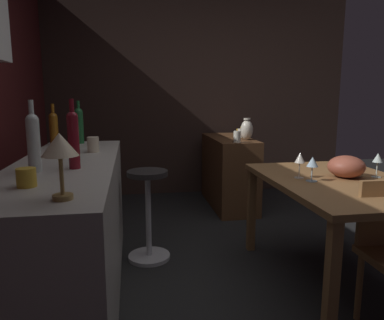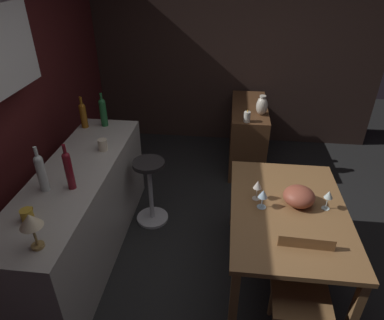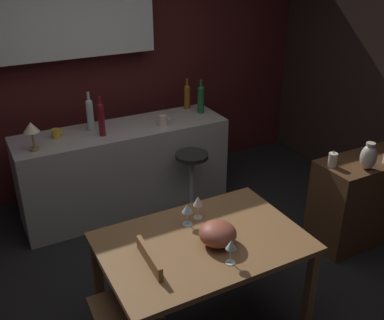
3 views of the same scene
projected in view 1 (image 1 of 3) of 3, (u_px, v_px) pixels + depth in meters
ground_plane at (277, 279)px, 2.62m from camera, size 9.00×9.00×0.00m
wall_side_right at (184, 96)px, 4.83m from camera, size 0.10×4.40×2.60m
dining_table at (340, 192)px, 2.48m from camera, size 1.36×0.92×0.74m
kitchen_counter at (69, 232)px, 2.31m from camera, size 2.10×0.60×0.90m
sideboard_cabinet at (229, 172)px, 4.34m from camera, size 1.10×0.44×0.82m
bar_stool at (148, 213)px, 2.90m from camera, size 0.34×0.34×0.72m
wine_glass_left at (378, 159)px, 2.52m from camera, size 0.07×0.07×0.17m
wine_glass_right at (300, 159)px, 2.50m from camera, size 0.07×0.07×0.18m
wine_glass_center at (312, 163)px, 2.40m from camera, size 0.08×0.08×0.16m
fruit_bowl at (346, 167)px, 2.53m from camera, size 0.25×0.25×0.15m
wine_bottle_ruby at (73, 137)px, 2.00m from camera, size 0.06×0.06×0.38m
wine_bottle_amber at (54, 127)px, 2.99m from camera, size 0.07×0.07×0.34m
wine_bottle_green at (79, 124)px, 3.08m from camera, size 0.07×0.07×0.36m
wine_bottle_clear at (33, 140)px, 1.93m from camera, size 0.07×0.07×0.38m
cup_cream at (93, 144)px, 2.63m from camera, size 0.12×0.08×0.11m
cup_mustard at (26, 177)px, 1.62m from camera, size 0.12×0.08×0.08m
counter_lamp at (60, 149)px, 1.39m from camera, size 0.14×0.14×0.26m
pillar_candle_tall at (237, 137)px, 3.78m from camera, size 0.07×0.07×0.15m
pillar_candle_short at (241, 133)px, 4.27m from camera, size 0.08×0.08×0.13m
vase_ceramic_ivory at (247, 130)px, 4.02m from camera, size 0.14×0.14×0.24m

